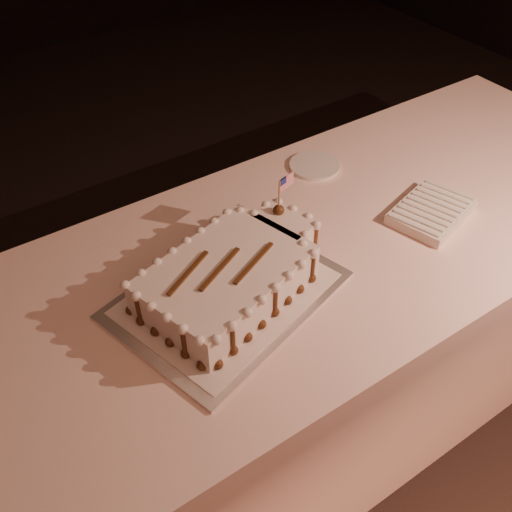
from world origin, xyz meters
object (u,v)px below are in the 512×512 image
napkin_stack (431,212)px  side_plate (314,166)px  sheet_cake (234,273)px  cake_board (227,295)px  banquet_table (273,354)px

napkin_stack → side_plate: bearing=108.0°
sheet_cake → cake_board: bearing=-163.8°
napkin_stack → sheet_cake: bearing=173.8°
banquet_table → sheet_cake: sheet_cake is taller
banquet_table → cake_board: 0.41m
banquet_table → napkin_stack: size_ratio=9.65×
napkin_stack → banquet_table: bearing=168.2°
side_plate → sheet_cake: bearing=-147.9°
sheet_cake → side_plate: 0.54m
cake_board → sheet_cake: 0.06m
banquet_table → cake_board: (-0.16, -0.04, 0.38)m
banquet_table → napkin_stack: napkin_stack is taller
sheet_cake → napkin_stack: size_ratio=1.93×
sheet_cake → napkin_stack: bearing=-6.2°
cake_board → sheet_cake: sheet_cake is taller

